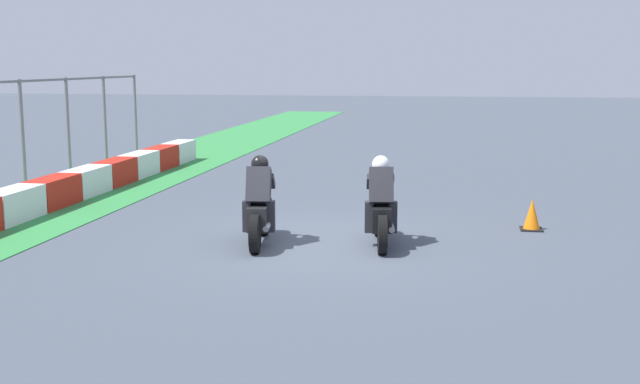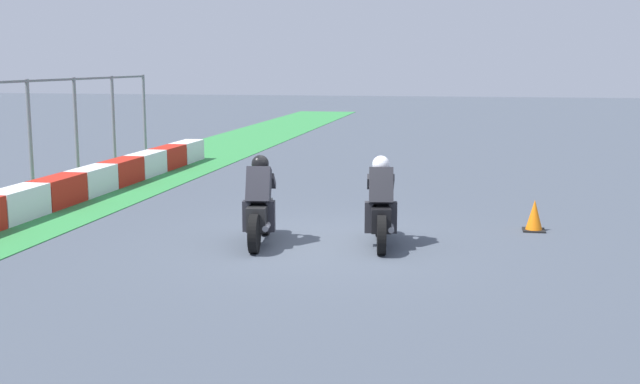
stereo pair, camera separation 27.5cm
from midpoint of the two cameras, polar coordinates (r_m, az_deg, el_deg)
The scene contains 4 objects.
ground_plane at distance 13.64m, azimuth -0.52°, elevation -3.68°, with size 120.00×120.00×0.00m, color #444D59.
rider_lane_a at distance 13.42m, azimuth 3.80°, elevation -1.19°, with size 2.04×0.59×1.51m.
rider_lane_b at distance 13.51m, azimuth -4.93°, elevation -1.14°, with size 2.04×0.59×1.51m.
traffic_cone at distance 15.11m, azimuth 14.47°, elevation -1.65°, with size 0.40×0.40×0.58m.
Camera 1 is at (-13.10, -2.23, 3.06)m, focal length 44.56 mm.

